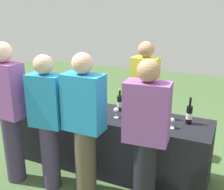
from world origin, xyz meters
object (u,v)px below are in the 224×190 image
(wine_glass_2, at_px, (116,111))
(wine_glass_3, at_px, (161,119))
(wine_bottle_1, at_px, (91,99))
(wine_bottle_5, at_px, (189,115))
(guest_2, at_px, (84,124))
(guest_3, at_px, (146,135))
(wine_glass_1, at_px, (65,105))
(wine_bottle_2, at_px, (120,103))
(wine_bottle_3, at_px, (145,108))
(wine_glass_4, at_px, (172,121))
(guest_0, at_px, (9,109))
(server_pouring, at_px, (144,94))
(guest_1, at_px, (48,119))
(wine_bottle_0, at_px, (85,99))
(wine_glass_0, at_px, (54,99))
(wine_bottle_4, at_px, (166,110))

(wine_glass_2, relative_size, wine_glass_3, 0.89)
(wine_bottle_1, relative_size, wine_bottle_5, 0.99)
(guest_2, relative_size, guest_3, 1.01)
(wine_glass_1, bearing_deg, wine_bottle_2, 26.55)
(wine_bottle_3, xyz_separation_m, guest_2, (-0.45, -0.70, -0.01))
(wine_glass_4, bearing_deg, wine_bottle_2, 161.34)
(wine_glass_1, bearing_deg, wine_glass_3, 1.28)
(wine_bottle_5, relative_size, guest_2, 0.19)
(wine_bottle_3, height_order, wine_glass_4, wine_bottle_3)
(wine_glass_3, relative_size, wine_glass_4, 1.19)
(guest_2, xyz_separation_m, guest_3, (0.68, 0.04, -0.01))
(wine_bottle_3, bearing_deg, wine_bottle_2, 172.23)
(guest_0, bearing_deg, guest_2, 12.13)
(server_pouring, bearing_deg, guest_3, 111.25)
(wine_bottle_1, height_order, wine_glass_1, wine_bottle_1)
(wine_bottle_3, distance_m, guest_1, 1.17)
(wine_glass_2, xyz_separation_m, wine_glass_4, (0.68, -0.02, -0.01))
(guest_0, bearing_deg, wine_bottle_0, 60.31)
(wine_glass_1, relative_size, guest_3, 0.08)
(server_pouring, relative_size, guest_3, 1.00)
(wine_glass_0, height_order, guest_0, guest_0)
(wine_bottle_0, xyz_separation_m, wine_glass_1, (-0.15, -0.25, -0.02))
(wine_bottle_1, xyz_separation_m, wine_bottle_2, (0.39, 0.05, -0.01))
(wine_bottle_2, height_order, wine_glass_4, wine_bottle_2)
(wine_bottle_4, height_order, guest_0, guest_0)
(server_pouring, bearing_deg, wine_glass_3, 122.20)
(wine_glass_3, bearing_deg, wine_glass_4, 18.13)
(guest_2, bearing_deg, wine_glass_3, 33.64)
(wine_bottle_4, distance_m, guest_0, 1.85)
(wine_bottle_2, relative_size, guest_0, 0.17)
(wine_glass_4, bearing_deg, wine_glass_3, -161.87)
(wine_bottle_1, xyz_separation_m, server_pouring, (0.56, 0.54, -0.00))
(guest_1, relative_size, guest_2, 0.97)
(wine_bottle_0, bearing_deg, wine_bottle_5, 0.71)
(wine_bottle_0, distance_m, guest_0, 0.98)
(wine_bottle_0, bearing_deg, wine_glass_2, -17.81)
(wine_bottle_2, xyz_separation_m, guest_0, (-1.04, -0.86, 0.05))
(wine_glass_2, bearing_deg, wine_glass_0, 179.54)
(wine_bottle_3, relative_size, guest_2, 0.19)
(wine_bottle_5, bearing_deg, server_pouring, 143.39)
(wine_bottle_0, height_order, wine_bottle_3, wine_bottle_0)
(wine_bottle_4, height_order, wine_glass_0, wine_bottle_4)
(wine_bottle_2, bearing_deg, wine_bottle_0, -172.73)
(wine_glass_3, bearing_deg, wine_bottle_1, 166.64)
(wine_glass_0, bearing_deg, wine_glass_4, -0.80)
(guest_3, bearing_deg, wine_glass_1, 157.41)
(wine_bottle_4, relative_size, guest_3, 0.19)
(wine_bottle_1, height_order, guest_2, guest_2)
(wine_glass_3, relative_size, guest_0, 0.09)
(server_pouring, xyz_separation_m, guest_2, (-0.27, -1.23, -0.01))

